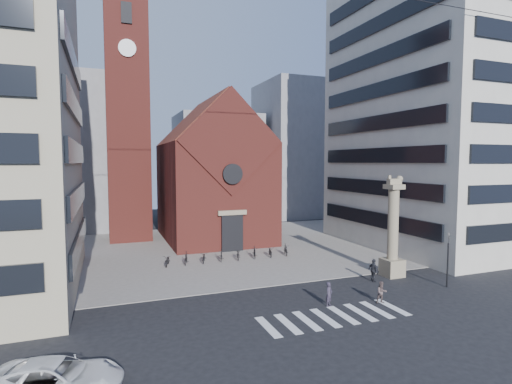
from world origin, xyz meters
TOP-DOWN VIEW (x-y plane):
  - ground at (0.00, 0.00)m, footprint 120.00×120.00m
  - piazza at (0.00, 19.00)m, footprint 46.00×30.00m
  - zebra_crossing at (0.55, -3.00)m, footprint 10.20×3.20m
  - church at (0.00, 25.04)m, footprint 12.00×16.65m
  - campanile at (-10.00, 28.00)m, footprint 5.50×5.50m
  - building_right at (24.00, 12.00)m, footprint 18.00×22.00m
  - bg_block_left at (-20.00, 40.00)m, footprint 16.00×14.00m
  - bg_block_mid at (6.00, 45.00)m, footprint 14.00×12.00m
  - bg_block_right at (22.00, 42.00)m, footprint 16.00×14.00m
  - lion_column at (10.01, 3.00)m, footprint 1.63×1.60m
  - traffic_light at (12.00, -1.00)m, footprint 0.13×0.16m
  - white_car at (-14.98, -6.32)m, footprint 5.93×3.95m
  - pedestrian_0 at (1.20, -1.28)m, footprint 0.72×0.65m
  - pedestrian_1 at (4.90, -2.10)m, footprint 0.85×0.72m
  - pedestrian_2 at (7.53, 2.24)m, footprint 0.57×1.14m
  - scooter_0 at (-7.53, 13.14)m, footprint 1.20×2.07m
  - scooter_1 at (-5.79, 13.14)m, footprint 1.05×1.97m
  - scooter_2 at (-4.04, 13.14)m, footprint 1.20×2.07m
  - scooter_3 at (-2.29, 13.14)m, footprint 1.05×1.97m
  - scooter_4 at (-0.54, 13.14)m, footprint 1.20×2.07m
  - scooter_5 at (1.21, 13.14)m, footprint 1.05×1.97m
  - scooter_6 at (2.96, 13.14)m, footprint 1.20×2.07m
  - scooter_7 at (4.71, 13.14)m, footprint 1.05×1.97m

SIDE VIEW (x-z plane):
  - ground at x=0.00m, z-range 0.00..0.00m
  - zebra_crossing at x=0.55m, z-range 0.00..0.01m
  - piazza at x=0.00m, z-range 0.00..0.05m
  - scooter_0 at x=-7.53m, z-range 0.05..1.08m
  - scooter_2 at x=-4.04m, z-range 0.05..1.08m
  - scooter_4 at x=-0.54m, z-range 0.05..1.08m
  - scooter_6 at x=2.96m, z-range 0.05..1.08m
  - scooter_1 at x=-5.79m, z-range 0.05..1.19m
  - scooter_3 at x=-2.29m, z-range 0.05..1.19m
  - scooter_5 at x=1.21m, z-range 0.05..1.19m
  - scooter_7 at x=4.71m, z-range 0.05..1.19m
  - white_car at x=-14.98m, z-range 0.00..1.51m
  - pedestrian_1 at x=4.90m, z-range 0.00..1.53m
  - pedestrian_0 at x=1.20m, z-range 0.00..1.65m
  - pedestrian_2 at x=7.53m, z-range 0.00..1.86m
  - traffic_light at x=12.00m, z-range 0.14..4.44m
  - lion_column at x=10.01m, z-range -0.88..7.79m
  - church at x=0.00m, z-range -1.02..16.98m
  - bg_block_mid at x=6.00m, z-range 0.00..18.00m
  - bg_block_left at x=-20.00m, z-range 0.00..22.00m
  - bg_block_right at x=22.00m, z-range 0.00..24.00m
  - campanile at x=-10.00m, z-range 0.14..31.34m
  - building_right at x=24.00m, z-range 0.00..32.00m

